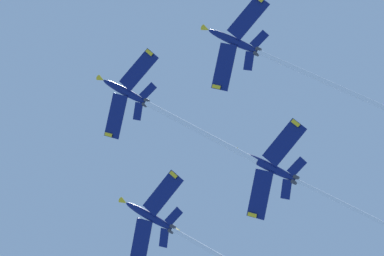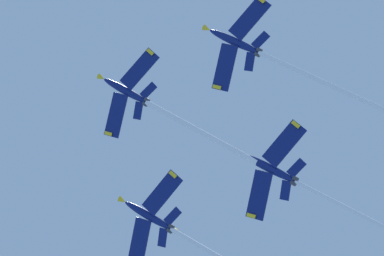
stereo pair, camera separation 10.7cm
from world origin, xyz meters
The scene contains 4 objects.
jet_lead centered at (-17.15, -18.93, 174.22)m, with size 19.44×35.07×21.51m.
jet_left_wing centered at (-3.16, -0.37, 165.31)m, with size 19.46×35.24×21.58m.
jet_right_wing centered at (-39.14, -11.62, 166.14)m, with size 19.51×32.30×20.04m.
jet_slot centered at (-24.58, 7.80, 158.62)m, with size 19.50×32.66×19.61m.
Camera 2 is at (-11.46, -12.44, 1.87)m, focal length 80.56 mm.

